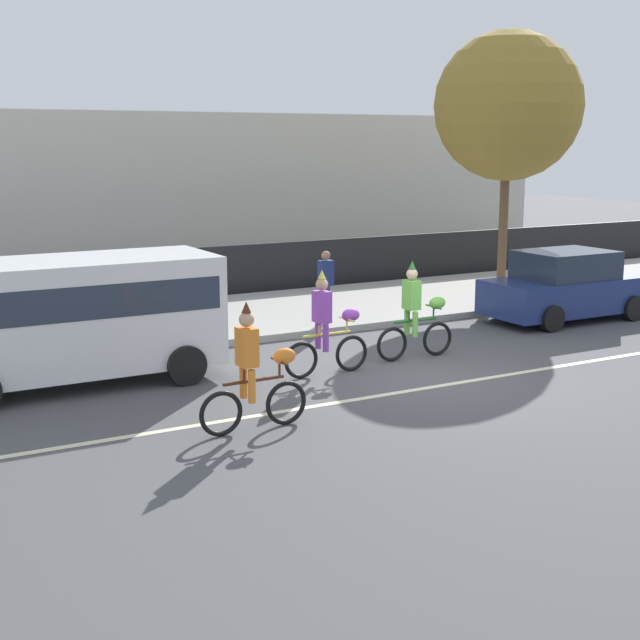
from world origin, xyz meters
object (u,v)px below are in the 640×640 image
(parade_cyclist_orange, at_px, (255,374))
(parade_cyclist_lime, at_px, (416,316))
(parade_cyclist_purple, at_px, (327,329))
(parked_van_white, at_px, (74,311))
(parked_car_navy, at_px, (567,287))
(pedestrian_onlooker, at_px, (326,285))

(parade_cyclist_orange, xyz_separation_m, parade_cyclist_lime, (4.57, 2.46, 0.00))
(parade_cyclist_purple, relative_size, parked_van_white, 0.38)
(parked_van_white, bearing_deg, parade_cyclist_purple, -21.28)
(parade_cyclist_purple, xyz_separation_m, parade_cyclist_lime, (2.10, 0.24, 0.00))
(parade_cyclist_orange, xyz_separation_m, parked_car_navy, (9.86, 3.85, -0.06))
(parade_cyclist_purple, distance_m, parked_car_navy, 7.57)
(parade_cyclist_orange, xyz_separation_m, pedestrian_onlooker, (4.37, 5.63, 0.17))
(parade_cyclist_lime, height_order, parked_car_navy, parade_cyclist_lime)
(parade_cyclist_orange, distance_m, parade_cyclist_purple, 3.32)
(parade_cyclist_purple, height_order, parked_van_white, parked_van_white)
(parade_cyclist_lime, relative_size, parked_car_navy, 0.47)
(parade_cyclist_purple, xyz_separation_m, parked_van_white, (-4.09, 1.59, 0.44))
(parked_car_navy, xyz_separation_m, pedestrian_onlooker, (-5.49, 1.77, 0.23))
(parade_cyclist_lime, xyz_separation_m, pedestrian_onlooker, (-0.21, 3.17, 0.17))
(parade_cyclist_orange, relative_size, parked_car_navy, 0.47)
(parked_van_white, bearing_deg, parade_cyclist_lime, -12.34)
(parade_cyclist_purple, distance_m, parked_van_white, 4.41)
(pedestrian_onlooker, bearing_deg, parade_cyclist_lime, -86.28)
(parade_cyclist_lime, bearing_deg, parked_van_white, 167.66)
(parade_cyclist_purple, bearing_deg, pedestrian_onlooker, 60.91)
(parade_cyclist_lime, xyz_separation_m, parked_van_white, (-6.19, 1.35, 0.44))
(parade_cyclist_lime, bearing_deg, parade_cyclist_purple, -173.51)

